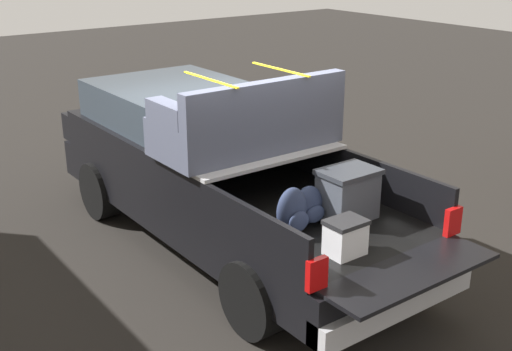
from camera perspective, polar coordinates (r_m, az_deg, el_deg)
ground_plane at (r=8.22m, az=-2.51°, el=-6.05°), size 40.00×40.00×0.00m
pickup_truck at (r=8.11m, az=-3.95°, el=0.87°), size 6.05×2.08×2.23m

